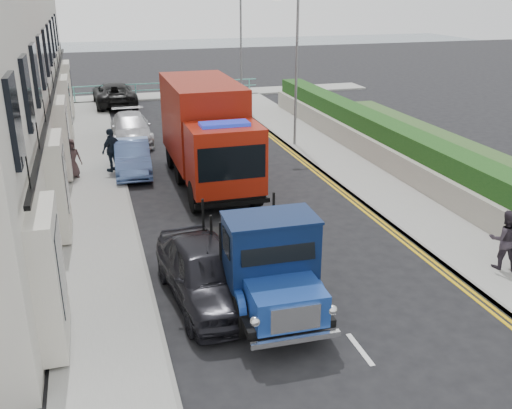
{
  "coord_description": "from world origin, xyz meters",
  "views": [
    {
      "loc": [
        -5.07,
        -11.3,
        7.37
      ],
      "look_at": [
        -0.73,
        3.5,
        1.4
      ],
      "focal_mm": 40.0,
      "sensor_mm": 36.0,
      "label": 1
    }
  ],
  "objects_px": {
    "red_lorry": "(207,131)",
    "parked_car_front": "(206,272)",
    "lamp_far": "(239,43)",
    "bedford_lorry": "(268,268)",
    "lamp_mid": "(294,63)"
  },
  "relations": [
    {
      "from": "lamp_far",
      "to": "red_lorry",
      "type": "distance_m",
      "value": 15.13
    },
    {
      "from": "bedford_lorry",
      "to": "red_lorry",
      "type": "xyz_separation_m",
      "value": [
        0.59,
        9.77,
        0.94
      ]
    },
    {
      "from": "lamp_far",
      "to": "parked_car_front",
      "type": "height_order",
      "value": "lamp_far"
    },
    {
      "from": "lamp_far",
      "to": "bedford_lorry",
      "type": "distance_m",
      "value": 24.73
    },
    {
      "from": "bedford_lorry",
      "to": "red_lorry",
      "type": "bearing_deg",
      "value": 87.98
    },
    {
      "from": "lamp_mid",
      "to": "parked_car_front",
      "type": "xyz_separation_m",
      "value": [
        -6.93,
        -13.0,
        -3.23
      ]
    },
    {
      "from": "lamp_mid",
      "to": "red_lorry",
      "type": "relative_size",
      "value": 0.94
    },
    {
      "from": "red_lorry",
      "to": "parked_car_front",
      "type": "bearing_deg",
      "value": -102.31
    },
    {
      "from": "red_lorry",
      "to": "parked_car_front",
      "type": "xyz_separation_m",
      "value": [
        -1.91,
        -8.86,
        -1.31
      ]
    },
    {
      "from": "lamp_mid",
      "to": "lamp_far",
      "type": "height_order",
      "value": "same"
    },
    {
      "from": "lamp_far",
      "to": "red_lorry",
      "type": "xyz_separation_m",
      "value": [
        -5.02,
        -14.14,
        -1.92
      ]
    },
    {
      "from": "lamp_far",
      "to": "red_lorry",
      "type": "relative_size",
      "value": 0.94
    },
    {
      "from": "lamp_far",
      "to": "red_lorry",
      "type": "height_order",
      "value": "lamp_far"
    },
    {
      "from": "lamp_far",
      "to": "parked_car_front",
      "type": "distance_m",
      "value": 24.24
    },
    {
      "from": "red_lorry",
      "to": "parked_car_front",
      "type": "distance_m",
      "value": 9.15
    }
  ]
}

